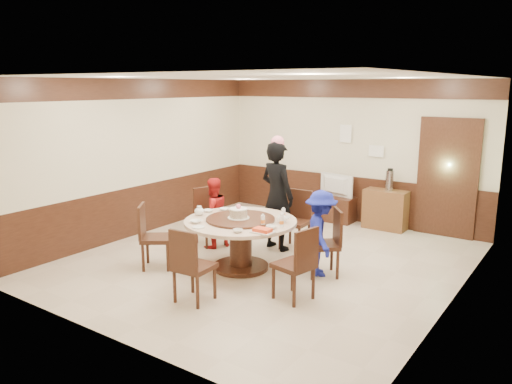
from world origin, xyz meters
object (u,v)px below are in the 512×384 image
Objects in this scene: person_standing at (277,196)px; person_blue at (321,233)px; side_cabinet at (385,209)px; birthday_cake at (238,213)px; banquet_table at (241,234)px; thermos at (390,181)px; shrimp_platter at (262,231)px; television at (334,185)px; tv_stand at (333,208)px; person_red at (213,213)px.

person_blue is (1.15, -0.64, -0.28)m from person_standing.
side_cabinet is (1.07, 2.17, -0.53)m from person_standing.
person_blue is 3.84× the size of birthday_cake.
thermos reaches higher than banquet_table.
birthday_cake is at bearing 152.41° from shrimp_platter.
person_standing is at bearing 92.09° from birthday_cake.
television is (-0.01, 2.14, -0.18)m from person_standing.
person_blue reaches higher than tv_stand.
side_cabinet is at bearing 72.97° from banquet_table.
television is (-0.05, 3.26, -0.13)m from birthday_cake.
shrimp_platter is at bearing -27.59° from birthday_cake.
thermos is at bearing 83.34° from shrimp_platter.
banquet_table is at bearing 105.31° from person_standing.
person_standing reaches higher than person_blue.
thermos is (-0.03, 2.82, 0.32)m from person_blue.
shrimp_platter is 0.79× the size of thermos.
tv_stand is (-0.07, 3.25, -0.28)m from banquet_table.
thermos is at bearing 72.19° from banquet_table.
shrimp_platter reaches higher than banquet_table.
person_red is (-0.99, 0.55, 0.06)m from banquet_table.
birthday_cake is (0.04, -1.12, -0.05)m from person_standing.
thermos reaches higher than birthday_cake.
shrimp_platter is (1.61, -0.91, 0.18)m from person_red.
television is 2.04× the size of thermos.
person_red is 2.07m from person_blue.
person_standing reaches higher than shrimp_platter.
person_blue is 1.46× the size of tv_stand.
birthday_cake is at bearing 102.63° from television.
person_standing reaches higher than television.
television is (0.91, 2.70, 0.13)m from person_red.
tv_stand is at bearing -178.40° from side_cabinet.
person_standing reaches higher than birthday_cake.
tv_stand is at bearing 91.25° from banquet_table.
shrimp_platter is at bearing -96.66° from thermos.
person_red is 1.15m from birthday_cake.
shrimp_platter is at bearing -29.59° from banquet_table.
tv_stand is at bearing -15.06° from person_blue.
person_blue is 2.84m from thermos.
banquet_table reaches higher than side_cabinet.
thermos is at bearing 0.00° from side_cabinet.
thermos reaches higher than tv_stand.
side_cabinet is (1.03, 3.29, -0.48)m from birthday_cake.
television is (0.00, 0.00, 0.47)m from tv_stand.
person_blue is at bearing -89.39° from thermos.
person_blue is at bearing 124.31° from television.
banquet_table is 0.32m from birthday_cake.
tv_stand is at bearing -178.47° from thermos.
person_standing reaches higher than banquet_table.
person_blue is at bearing 162.66° from person_standing.
person_blue reaches higher than banquet_table.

